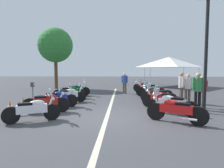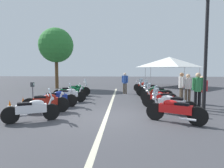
% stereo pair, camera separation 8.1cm
% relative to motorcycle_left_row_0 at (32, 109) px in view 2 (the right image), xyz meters
% --- Properties ---
extents(ground_plane, '(80.00, 80.00, 0.00)m').
position_rel_motorcycle_left_row_0_xyz_m(ground_plane, '(0.81, -2.64, -0.46)').
color(ground_plane, '#424247').
extents(lane_centre_stripe, '(15.64, 0.16, 0.01)m').
position_rel_motorcycle_left_row_0_xyz_m(lane_centre_stripe, '(4.00, -2.64, -0.46)').
color(lane_centre_stripe, beige).
rests_on(lane_centre_stripe, ground_plane).
extents(motorcycle_left_row_0, '(1.06, 1.85, 1.20)m').
position_rel_motorcycle_left_row_0_xyz_m(motorcycle_left_row_0, '(0.00, 0.00, 0.00)').
color(motorcycle_left_row_0, black).
rests_on(motorcycle_left_row_0, ground_plane).
extents(motorcycle_left_row_1, '(0.82, 1.99, 1.02)m').
position_rel_motorcycle_left_row_0_xyz_m(motorcycle_left_row_1, '(1.45, 0.07, 0.01)').
color(motorcycle_left_row_1, black).
rests_on(motorcycle_left_row_1, ground_plane).
extents(motorcycle_left_row_2, '(0.91, 2.06, 1.21)m').
position_rel_motorcycle_left_row_0_xyz_m(motorcycle_left_row_2, '(2.63, 0.02, 0.01)').
color(motorcycle_left_row_2, black).
rests_on(motorcycle_left_row_2, ground_plane).
extents(motorcycle_left_row_3, '(0.93, 2.00, 0.98)m').
position_rel_motorcycle_left_row_0_xyz_m(motorcycle_left_row_3, '(4.06, -0.16, -0.01)').
color(motorcycle_left_row_3, black).
rests_on(motorcycle_left_row_3, ground_plane).
extents(motorcycle_left_row_4, '(0.85, 2.06, 0.99)m').
position_rel_motorcycle_left_row_0_xyz_m(motorcycle_left_row_4, '(5.40, 0.10, -0.01)').
color(motorcycle_left_row_4, black).
rests_on(motorcycle_left_row_4, ground_plane).
extents(motorcycle_left_row_5, '(0.93, 1.92, 1.20)m').
position_rel_motorcycle_left_row_0_xyz_m(motorcycle_left_row_5, '(6.66, -0.01, 0.00)').
color(motorcycle_left_row_5, black).
rests_on(motorcycle_left_row_5, ground_plane).
extents(motorcycle_right_row_0, '(1.15, 1.97, 1.22)m').
position_rel_motorcycle_left_row_0_xyz_m(motorcycle_right_row_0, '(0.17, -5.16, 0.01)').
color(motorcycle_right_row_0, black).
rests_on(motorcycle_right_row_0, ground_plane).
extents(motorcycle_right_row_1, '(1.11, 1.94, 1.20)m').
position_rel_motorcycle_left_row_0_xyz_m(motorcycle_right_row_1, '(1.51, -5.35, 0.00)').
color(motorcycle_right_row_1, black).
rests_on(motorcycle_right_row_1, ground_plane).
extents(motorcycle_right_row_2, '(1.19, 1.85, 1.22)m').
position_rel_motorcycle_left_row_0_xyz_m(motorcycle_right_row_2, '(2.65, -5.17, 0.01)').
color(motorcycle_right_row_2, black).
rests_on(motorcycle_right_row_2, ground_plane).
extents(motorcycle_right_row_3, '(1.33, 1.87, 1.20)m').
position_rel_motorcycle_left_row_0_xyz_m(motorcycle_right_row_3, '(4.09, -5.23, 0.01)').
color(motorcycle_right_row_3, black).
rests_on(motorcycle_right_row_3, ground_plane).
extents(motorcycle_right_row_4, '(1.31, 1.87, 1.22)m').
position_rel_motorcycle_left_row_0_xyz_m(motorcycle_right_row_4, '(5.34, -5.34, 0.02)').
color(motorcycle_right_row_4, black).
rests_on(motorcycle_right_row_4, ground_plane).
extents(motorcycle_right_row_5, '(1.06, 1.92, 1.23)m').
position_rel_motorcycle_left_row_0_xyz_m(motorcycle_right_row_5, '(6.55, -5.16, 0.02)').
color(motorcycle_right_row_5, black).
rests_on(motorcycle_right_row_5, ground_plane).
extents(motorcycle_right_row_6, '(1.21, 1.84, 1.21)m').
position_rel_motorcycle_left_row_0_xyz_m(motorcycle_right_row_6, '(7.84, -5.21, 0.01)').
color(motorcycle_right_row_6, black).
rests_on(motorcycle_right_row_6, ground_plane).
extents(motorcycle_right_row_7, '(1.40, 1.86, 1.00)m').
position_rel_motorcycle_left_row_0_xyz_m(motorcycle_right_row_7, '(9.28, -5.11, 0.00)').
color(motorcycle_right_row_7, black).
rests_on(motorcycle_right_row_7, ground_plane).
extents(street_lamp_twin_globe, '(0.32, 1.22, 5.20)m').
position_rel_motorcycle_left_row_0_xyz_m(street_lamp_twin_globe, '(1.78, -6.84, 3.06)').
color(street_lamp_twin_globe, black).
rests_on(street_lamp_twin_globe, ground_plane).
extents(parking_meter, '(0.18, 0.13, 1.29)m').
position_rel_motorcycle_left_row_0_xyz_m(parking_meter, '(2.28, 1.07, 0.44)').
color(parking_meter, slate).
rests_on(parking_meter, ground_plane).
extents(traffic_cone_0, '(0.36, 0.36, 0.61)m').
position_rel_motorcycle_left_row_0_xyz_m(traffic_cone_0, '(1.06, 1.50, -0.17)').
color(traffic_cone_0, orange).
rests_on(traffic_cone_0, ground_plane).
extents(traffic_cone_1, '(0.36, 0.36, 0.61)m').
position_rel_motorcycle_left_row_0_xyz_m(traffic_cone_1, '(1.98, 1.40, -0.17)').
color(traffic_cone_1, orange).
rests_on(traffic_cone_1, ground_plane).
extents(bystander_0, '(0.32, 0.49, 1.62)m').
position_rel_motorcycle_left_row_0_xyz_m(bystander_0, '(8.19, -3.44, 0.49)').
color(bystander_0, brown).
rests_on(bystander_0, ground_plane).
extents(bystander_1, '(0.53, 0.32, 1.72)m').
position_rel_motorcycle_left_row_0_xyz_m(bystander_1, '(4.40, -6.63, 0.55)').
color(bystander_1, brown).
rests_on(bystander_1, ground_plane).
extents(bystander_2, '(0.32, 0.48, 1.59)m').
position_rel_motorcycle_left_row_0_xyz_m(bystander_2, '(2.95, -7.19, 0.47)').
color(bystander_2, brown).
rests_on(bystander_2, ground_plane).
extents(bystander_3, '(0.32, 0.53, 1.76)m').
position_rel_motorcycle_left_row_0_xyz_m(bystander_3, '(2.51, -6.83, 0.58)').
color(bystander_3, black).
rests_on(bystander_3, ground_plane).
extents(bystander_4, '(0.32, 0.52, 1.65)m').
position_rel_motorcycle_left_row_0_xyz_m(bystander_4, '(4.17, -6.91, 0.51)').
color(bystander_4, brown).
rests_on(bystander_4, ground_plane).
extents(roadside_tree_0, '(3.31, 3.31, 5.85)m').
position_rel_motorcycle_left_row_0_xyz_m(roadside_tree_0, '(11.74, 3.18, 3.71)').
color(roadside_tree_0, brown).
rests_on(roadside_tree_0, ground_plane).
extents(event_tent, '(5.15, 5.15, 3.20)m').
position_rel_motorcycle_left_row_0_xyz_m(event_tent, '(14.50, -8.27, 2.19)').
color(event_tent, white).
rests_on(event_tent, ground_plane).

